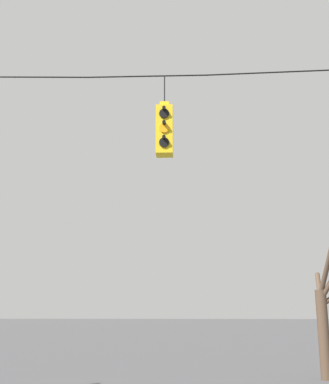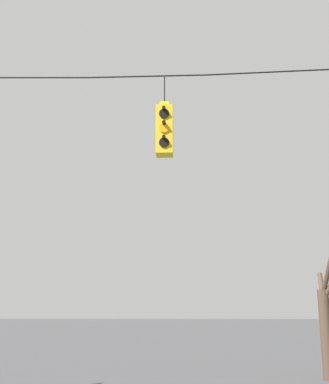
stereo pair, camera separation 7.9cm
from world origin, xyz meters
name	(u,v)px [view 1 (the left image)]	position (x,y,z in m)	size (l,w,h in m)	color
span_wire	(147,71)	(0.00, 0.05, 7.10)	(17.39, 0.03, 0.39)	black
traffic_light_near_left_pole	(164,130)	(0.37, 0.05, 5.77)	(0.34, 0.58, 1.73)	yellow
bare_tree	(329,312)	(5.54, 7.43, 2.14)	(2.62, 2.47, 4.63)	brown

